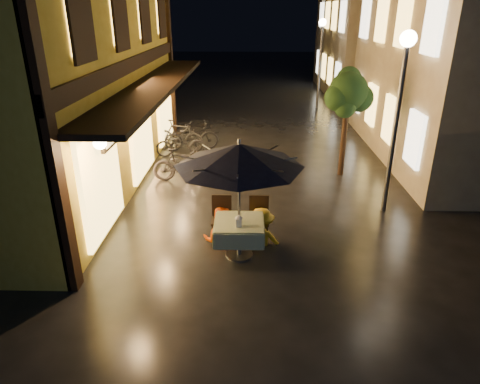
{
  "coord_description": "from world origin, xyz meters",
  "views": [
    {
      "loc": [
        -0.33,
        -7.72,
        4.63
      ],
      "look_at": [
        -0.54,
        0.39,
        1.15
      ],
      "focal_mm": 32.0,
      "sensor_mm": 36.0,
      "label": 1
    }
  ],
  "objects_px": {
    "bicycle_0": "(182,165)",
    "person_yellow": "(261,210)",
    "cafe_table": "(239,230)",
    "patio_umbrella": "(239,155)",
    "table_lantern": "(239,220)",
    "person_orange": "(220,208)",
    "streetlamp_near": "(400,92)"
  },
  "relations": [
    {
      "from": "bicycle_0",
      "to": "table_lantern",
      "type": "bearing_deg",
      "value": -166.32
    },
    {
      "from": "streetlamp_near",
      "to": "bicycle_0",
      "type": "relative_size",
      "value": 2.53
    },
    {
      "from": "patio_umbrella",
      "to": "person_yellow",
      "type": "xyz_separation_m",
      "value": [
        0.45,
        0.54,
        -1.37
      ]
    },
    {
      "from": "patio_umbrella",
      "to": "bicycle_0",
      "type": "relative_size",
      "value": 1.47
    },
    {
      "from": "cafe_table",
      "to": "person_yellow",
      "type": "relative_size",
      "value": 0.64
    },
    {
      "from": "streetlamp_near",
      "to": "patio_umbrella",
      "type": "relative_size",
      "value": 1.71
    },
    {
      "from": "patio_umbrella",
      "to": "bicycle_0",
      "type": "bearing_deg",
      "value": 113.07
    },
    {
      "from": "patio_umbrella",
      "to": "person_orange",
      "type": "relative_size",
      "value": 1.58
    },
    {
      "from": "cafe_table",
      "to": "person_orange",
      "type": "xyz_separation_m",
      "value": [
        -0.43,
        0.58,
        0.19
      ]
    },
    {
      "from": "table_lantern",
      "to": "person_orange",
      "type": "relative_size",
      "value": 0.16
    },
    {
      "from": "cafe_table",
      "to": "bicycle_0",
      "type": "distance_m",
      "value": 4.59
    },
    {
      "from": "patio_umbrella",
      "to": "table_lantern",
      "type": "distance_m",
      "value": 1.25
    },
    {
      "from": "person_orange",
      "to": "bicycle_0",
      "type": "height_order",
      "value": "person_orange"
    },
    {
      "from": "person_yellow",
      "to": "streetlamp_near",
      "type": "bearing_deg",
      "value": -153.55
    },
    {
      "from": "patio_umbrella",
      "to": "bicycle_0",
      "type": "xyz_separation_m",
      "value": [
        -1.8,
        4.22,
        -1.71
      ]
    },
    {
      "from": "cafe_table",
      "to": "person_yellow",
      "type": "xyz_separation_m",
      "value": [
        0.45,
        0.54,
        0.19
      ]
    },
    {
      "from": "cafe_table",
      "to": "table_lantern",
      "type": "xyz_separation_m",
      "value": [
        0.0,
        -0.22,
        0.33
      ]
    },
    {
      "from": "patio_umbrella",
      "to": "person_orange",
      "type": "bearing_deg",
      "value": 126.44
    },
    {
      "from": "cafe_table",
      "to": "bicycle_0",
      "type": "xyz_separation_m",
      "value": [
        -1.8,
        4.22,
        -0.15
      ]
    },
    {
      "from": "table_lantern",
      "to": "bicycle_0",
      "type": "relative_size",
      "value": 0.15
    },
    {
      "from": "person_yellow",
      "to": "cafe_table",
      "type": "bearing_deg",
      "value": 48.03
    },
    {
      "from": "person_yellow",
      "to": "patio_umbrella",
      "type": "bearing_deg",
      "value": 48.03
    },
    {
      "from": "streetlamp_near",
      "to": "person_yellow",
      "type": "distance_m",
      "value": 4.11
    },
    {
      "from": "table_lantern",
      "to": "bicycle_0",
      "type": "distance_m",
      "value": 4.81
    },
    {
      "from": "table_lantern",
      "to": "bicycle_0",
      "type": "xyz_separation_m",
      "value": [
        -1.8,
        4.44,
        -0.48
      ]
    },
    {
      "from": "person_orange",
      "to": "table_lantern",
      "type": "bearing_deg",
      "value": 122.41
    },
    {
      "from": "patio_umbrella",
      "to": "table_lantern",
      "type": "xyz_separation_m",
      "value": [
        -0.0,
        -0.22,
        -1.23
      ]
    },
    {
      "from": "table_lantern",
      "to": "bicycle_0",
      "type": "bearing_deg",
      "value": 112.05
    },
    {
      "from": "cafe_table",
      "to": "bicycle_0",
      "type": "bearing_deg",
      "value": 113.07
    },
    {
      "from": "cafe_table",
      "to": "patio_umbrella",
      "type": "bearing_deg",
      "value": -36.87
    },
    {
      "from": "person_orange",
      "to": "person_yellow",
      "type": "distance_m",
      "value": 0.88
    },
    {
      "from": "bicycle_0",
      "to": "person_yellow",
      "type": "bearing_deg",
      "value": -156.99
    }
  ]
}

